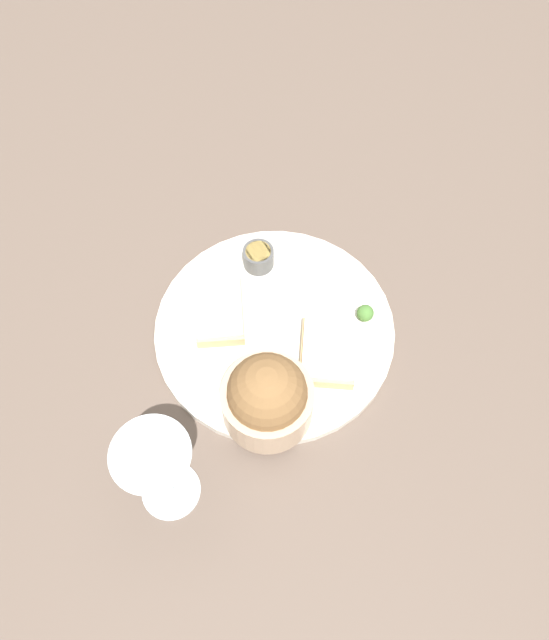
# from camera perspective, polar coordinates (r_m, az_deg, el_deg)

# --- Properties ---
(ground_plane) EXTENTS (4.00, 4.00, 0.00)m
(ground_plane) POSITION_cam_1_polar(r_m,az_deg,el_deg) (0.87, -0.00, -1.09)
(ground_plane) COLOR brown
(dinner_plate) EXTENTS (0.33, 0.33, 0.01)m
(dinner_plate) POSITION_cam_1_polar(r_m,az_deg,el_deg) (0.87, -0.00, -0.87)
(dinner_plate) COLOR silver
(dinner_plate) RESTS_ON ground_plane
(salad_bowl) EXTENTS (0.12, 0.12, 0.11)m
(salad_bowl) POSITION_cam_1_polar(r_m,az_deg,el_deg) (0.77, -0.67, -7.07)
(salad_bowl) COLOR tan
(salad_bowl) RESTS_ON dinner_plate
(sauce_ramekin) EXTENTS (0.04, 0.04, 0.03)m
(sauce_ramekin) POSITION_cam_1_polar(r_m,az_deg,el_deg) (0.90, -1.48, 5.81)
(sauce_ramekin) COLOR #4C4C4C
(sauce_ramekin) RESTS_ON dinner_plate
(cheese_toast_near) EXTENTS (0.11, 0.09, 0.03)m
(cheese_toast_near) POSITION_cam_1_polar(r_m,az_deg,el_deg) (0.83, 4.89, -2.92)
(cheese_toast_near) COLOR tan
(cheese_toast_near) RESTS_ON dinner_plate
(cheese_toast_far) EXTENTS (0.10, 0.07, 0.03)m
(cheese_toast_far) POSITION_cam_1_polar(r_m,az_deg,el_deg) (0.86, -5.05, 0.81)
(cheese_toast_far) COLOR tan
(cheese_toast_far) RESTS_ON dinner_plate
(wine_glass) EXTENTS (0.09, 0.09, 0.15)m
(wine_glass) POSITION_cam_1_polar(r_m,az_deg,el_deg) (0.70, -10.71, -12.95)
(wine_glass) COLOR silver
(wine_glass) RESTS_ON ground_plane
(garnish) EXTENTS (0.02, 0.02, 0.02)m
(garnish) POSITION_cam_1_polar(r_m,az_deg,el_deg) (0.87, 8.32, 0.54)
(garnish) COLOR #477533
(garnish) RESTS_ON dinner_plate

